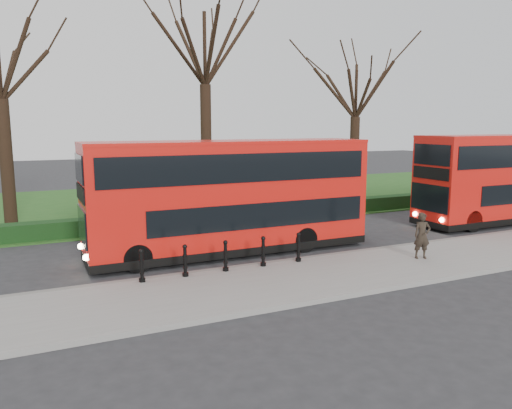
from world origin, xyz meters
name	(u,v)px	position (x,y,z in m)	size (l,w,h in m)	color
ground	(246,261)	(0.00, 0.00, 0.00)	(120.00, 120.00, 0.00)	#28282B
pavement	(284,282)	(0.00, -3.00, 0.07)	(60.00, 4.00, 0.15)	gray
kerb	(258,266)	(0.00, -1.00, 0.07)	(60.00, 0.25, 0.16)	slate
grass_verge	(152,203)	(0.00, 15.00, 0.03)	(60.00, 18.00, 0.06)	#21501A
hedge	(190,219)	(0.00, 6.80, 0.40)	(60.00, 0.90, 0.80)	black
yellow_line_outer	(254,265)	(0.00, -0.70, 0.01)	(60.00, 0.10, 0.01)	yellow
yellow_line_inner	(252,264)	(0.00, -0.50, 0.01)	(60.00, 0.10, 0.01)	yellow
tree_mid	(205,40)	(2.00, 10.00, 9.46)	(8.33, 8.33, 13.01)	black
tree_right	(356,89)	(12.00, 10.00, 7.22)	(6.36, 6.36, 9.94)	black
bollard_row	(226,256)	(-1.35, -1.35, 0.65)	(5.74, 0.15, 1.00)	black
bus_lead	(231,197)	(-0.07, 1.31, 2.21)	(11.03, 2.53, 4.39)	red
pedestrian	(422,236)	(5.74, -2.88, 0.99)	(0.62, 0.40, 1.69)	#2B231B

